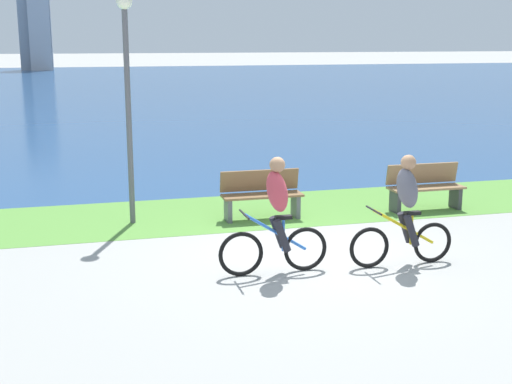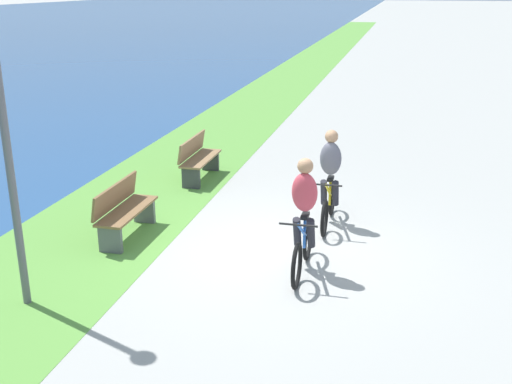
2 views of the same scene
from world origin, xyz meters
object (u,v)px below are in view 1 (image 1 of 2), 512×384
cyclist_lead (276,216)px  bench_near_path (425,187)px  bench_far_along_path (261,195)px  cyclist_trailing (405,211)px  lamppost_tall (127,77)px

cyclist_lead → bench_near_path: (3.87, 2.87, -0.39)m
bench_near_path → bench_far_along_path: size_ratio=1.00×
bench_near_path → cyclist_lead: bearing=-143.5°
bench_near_path → cyclist_trailing: bearing=-123.0°
cyclist_trailing → lamppost_tall: size_ratio=0.41×
cyclist_lead → lamppost_tall: bearing=117.7°
cyclist_lead → lamppost_tall: (-1.74, 3.33, 1.80)m
cyclist_trailing → lamppost_tall: lamppost_tall is taller
bench_near_path → lamppost_tall: 6.04m
cyclist_trailing → bench_far_along_path: size_ratio=1.10×
cyclist_lead → lamppost_tall: size_ratio=0.42×
cyclist_trailing → cyclist_lead: bearing=176.3°
bench_far_along_path → cyclist_lead: bearing=-101.4°
cyclist_lead → bench_far_along_path: bearing=78.6°
bench_far_along_path → cyclist_trailing: bearing=-67.3°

